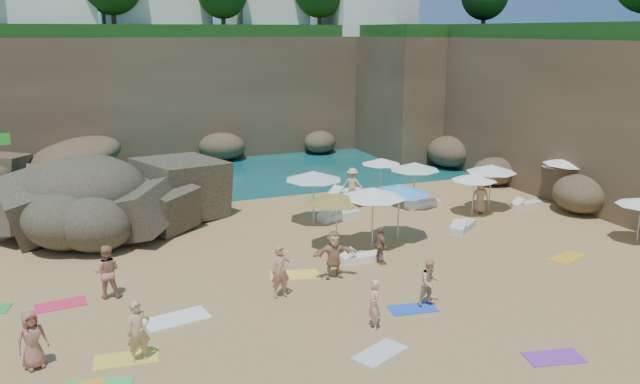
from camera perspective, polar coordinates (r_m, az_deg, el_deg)
name	(u,v)px	position (r m, az deg, el deg)	size (l,w,h in m)	color
ground	(300,270)	(22.85, -1.86, -7.10)	(120.00, 120.00, 0.00)	tan
seawater	(170,139)	(51.19, -13.53, 4.69)	(120.00, 120.00, 0.00)	#0C4751
cliff_back	(206,94)	(46.12, -10.38, 8.82)	(44.00, 8.00, 8.00)	brown
cliff_right	(562,110)	(38.60, 21.28, 7.00)	(8.00, 30.00, 8.00)	brown
cliff_corner	(423,92)	(46.95, 9.40, 8.97)	(10.00, 12.00, 8.00)	brown
rock_promontory	(2,194)	(37.13, -27.09, -0.19)	(12.00, 7.00, 2.00)	brown
rock_outcrop	(105,234)	(28.16, -19.10, -3.69)	(8.24, 6.18, 3.30)	brown
parasol_0	(381,161)	(32.68, 5.62, 2.82)	(2.09, 2.09, 1.98)	silver
parasol_1	(314,175)	(27.51, -0.60, 1.52)	(2.56, 2.56, 2.42)	silver
parasol_2	(474,177)	(29.79, 13.92, 1.33)	(2.11, 2.11, 2.00)	silver
parasol_3	(570,160)	(33.09, 21.90, 2.69)	(2.56, 2.56, 2.42)	silver
parasol_4	(562,163)	(34.10, 21.27, 2.45)	(2.14, 2.14, 2.02)	silver
parasol_5	(415,166)	(30.28, 8.66, 2.34)	(2.43, 2.43, 2.29)	silver
parasol_6	(337,198)	(24.20, 1.53, -0.54)	(2.45, 2.45, 2.32)	silver
parasol_7	(491,168)	(30.79, 15.40, 2.09)	(2.37, 2.37, 2.24)	silver
parasol_9	(373,192)	(24.52, 4.89, -0.04)	(2.62, 2.62, 2.47)	silver
parasol_10	(399,189)	(25.49, 7.25, 0.29)	(2.53, 2.53, 2.39)	silver
lounger_0	(422,204)	(31.09, 9.34, -1.10)	(1.80, 0.60, 0.28)	white
lounger_1	(339,216)	(28.75, 1.74, -2.17)	(2.00, 0.67, 0.31)	white
lounger_2	(345,193)	(32.65, 2.32, -0.13)	(2.00, 0.67, 0.31)	white
lounger_3	(362,258)	(23.67, 3.89, -6.01)	(1.67, 0.56, 0.26)	white
lounger_4	(526,205)	(32.24, 18.34, -1.12)	(1.62, 0.54, 0.25)	silver
lounger_5	(463,227)	(27.92, 12.96, -3.10)	(1.78, 0.59, 0.28)	silver
towel_4	(126,359)	(17.82, -17.29, -14.36)	(1.65, 0.82, 0.03)	yellow
towel_5	(177,319)	(19.63, -12.97, -11.22)	(1.90, 0.95, 0.03)	white
towel_6	(554,357)	(18.22, 20.60, -13.97)	(1.53, 0.77, 0.03)	purple
towel_7	(61,305)	(21.68, -22.61, -9.48)	(1.54, 0.77, 0.03)	#EB294F
towel_8	(413,309)	(20.00, 8.47, -10.51)	(1.48, 0.74, 0.03)	blue
towel_10	(567,257)	(25.78, 21.68, -5.57)	(1.60, 0.80, 0.03)	gold
towel_12	(295,275)	(22.33, -2.33, -7.59)	(1.74, 0.87, 0.03)	#FFEA43
towel_13	(380,353)	(17.42, 5.53, -14.41)	(1.55, 0.78, 0.03)	silver
person_stand_0	(138,331)	(17.26, -16.27, -12.14)	(0.62, 0.41, 1.70)	tan
person_stand_1	(107,272)	(21.40, -18.91, -6.90)	(0.87, 0.68, 1.78)	tan
person_stand_2	(352,184)	(31.99, 2.98, 0.78)	(1.05, 0.44, 1.63)	#E8C184
person_stand_3	(381,245)	(23.22, 5.56, -4.88)	(0.85, 0.36, 1.46)	#8F6547
person_stand_4	(480,197)	(30.44, 14.46, -0.41)	(0.79, 0.43, 1.61)	tan
person_stand_5	(105,217)	(27.46, -19.05, -2.20)	(1.64, 0.47, 1.77)	tan
person_stand_6	(374,304)	(18.35, 4.93, -10.21)	(0.56, 0.37, 1.53)	#F7A48C
person_lie_2	(35,361)	(18.14, -24.64, -13.85)	(0.76, 1.55, 0.41)	#9C624E
person_lie_3	(334,272)	(22.04, 1.26, -7.30)	(1.57, 1.69, 0.45)	tan
person_lie_4	(281,291)	(20.58, -3.61, -9.03)	(0.63, 1.73, 0.41)	tan
person_lie_5	(429,297)	(20.21, 9.96, -9.46)	(0.73, 1.49, 0.56)	tan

